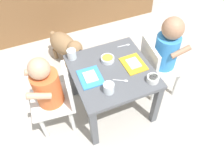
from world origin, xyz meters
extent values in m
plane|color=#B2ADA3|center=(0.00, 0.00, 0.00)|extent=(7.00, 7.00, 0.00)
cube|color=#515459|center=(0.00, 0.00, 0.41)|extent=(0.54, 0.55, 0.03)
cube|color=#515459|center=(-0.24, -0.25, 0.20)|extent=(0.04, 0.04, 0.40)
cube|color=#515459|center=(0.24, -0.25, 0.20)|extent=(0.04, 0.04, 0.40)
cube|color=#515459|center=(-0.24, 0.25, 0.20)|extent=(0.04, 0.04, 0.40)
cube|color=#515459|center=(0.24, 0.25, 0.20)|extent=(0.04, 0.04, 0.40)
cube|color=silver|center=(-0.44, 0.02, 0.28)|extent=(0.31, 0.31, 0.02)
cube|color=silver|center=(-0.31, 0.00, 0.40)|extent=(0.05, 0.27, 0.22)
cylinder|color=#D86633|center=(-0.44, 0.02, 0.41)|extent=(0.17, 0.17, 0.25)
sphere|color=tan|center=(-0.45, 0.02, 0.60)|extent=(0.13, 0.13, 0.13)
cylinder|color=silver|center=(-0.53, 0.13, 0.14)|extent=(0.03, 0.03, 0.27)
cylinder|color=silver|center=(-0.55, -0.07, 0.14)|extent=(0.03, 0.03, 0.27)
cylinder|color=silver|center=(-0.33, 0.11, 0.14)|extent=(0.03, 0.03, 0.27)
cylinder|color=silver|center=(-0.35, -0.09, 0.14)|extent=(0.03, 0.03, 0.27)
cylinder|color=tan|center=(-0.48, 0.12, 0.48)|extent=(0.15, 0.06, 0.09)
cylinder|color=tan|center=(-0.50, -0.07, 0.48)|extent=(0.15, 0.06, 0.09)
cube|color=silver|center=(0.44, 0.01, 0.28)|extent=(0.31, 0.31, 0.02)
cube|color=silver|center=(0.31, 0.02, 0.40)|extent=(0.05, 0.27, 0.22)
cylinder|color=#388CD8|center=(0.44, 0.01, 0.42)|extent=(0.17, 0.17, 0.27)
sphere|color=#A87A5B|center=(0.45, 0.01, 0.63)|extent=(0.15, 0.15, 0.15)
cylinder|color=silver|center=(0.53, -0.10, 0.14)|extent=(0.03, 0.03, 0.27)
cylinder|color=silver|center=(0.55, 0.10, 0.14)|extent=(0.03, 0.03, 0.27)
cylinder|color=silver|center=(0.33, -0.08, 0.14)|extent=(0.03, 0.03, 0.27)
cylinder|color=silver|center=(0.35, 0.12, 0.14)|extent=(0.03, 0.03, 0.27)
cylinder|color=#A87A5B|center=(0.48, -0.09, 0.49)|extent=(0.15, 0.05, 0.09)
cylinder|color=#A87A5B|center=(0.50, 0.10, 0.49)|extent=(0.15, 0.05, 0.09)
ellipsoid|color=olive|center=(-0.19, 0.69, 0.19)|extent=(0.29, 0.35, 0.20)
sphere|color=olive|center=(-0.12, 0.52, 0.24)|extent=(0.14, 0.14, 0.14)
sphere|color=black|center=(-0.11, 0.48, 0.24)|extent=(0.06, 0.06, 0.06)
torus|color=green|center=(-0.14, 0.56, 0.23)|extent=(0.12, 0.07, 0.11)
sphere|color=olive|center=(-0.25, 0.82, 0.23)|extent=(0.05, 0.05, 0.05)
cylinder|color=olive|center=(-0.21, 0.59, 0.06)|extent=(0.04, 0.04, 0.11)
cylinder|color=olive|center=(-0.11, 0.63, 0.06)|extent=(0.04, 0.04, 0.11)
cylinder|color=olive|center=(-0.28, 0.74, 0.06)|extent=(0.04, 0.04, 0.11)
cylinder|color=olive|center=(-0.18, 0.79, 0.06)|extent=(0.04, 0.04, 0.11)
cube|color=#388CD8|center=(-0.16, -0.01, 0.43)|extent=(0.15, 0.18, 0.01)
cube|color=white|center=(-0.16, -0.01, 0.43)|extent=(0.08, 0.10, 0.01)
cube|color=gold|center=(0.16, -0.01, 0.43)|extent=(0.15, 0.18, 0.01)
cube|color=white|center=(0.16, -0.01, 0.43)|extent=(0.08, 0.10, 0.01)
cylinder|color=white|center=(-0.09, -0.16, 0.46)|extent=(0.07, 0.07, 0.07)
cylinder|color=silver|center=(-0.09, -0.16, 0.44)|extent=(0.06, 0.06, 0.04)
cylinder|color=white|center=(-0.21, 0.22, 0.46)|extent=(0.06, 0.06, 0.07)
cylinder|color=silver|center=(-0.21, 0.22, 0.44)|extent=(0.06, 0.06, 0.03)
cylinder|color=white|center=(0.01, 0.09, 0.44)|extent=(0.09, 0.09, 0.03)
cylinder|color=gold|center=(0.01, 0.09, 0.45)|extent=(0.08, 0.08, 0.01)
cylinder|color=white|center=(0.20, -0.20, 0.44)|extent=(0.08, 0.08, 0.04)
cylinder|color=#4C8C33|center=(0.20, -0.20, 0.46)|extent=(0.06, 0.06, 0.01)
cylinder|color=silver|center=(0.17, 0.20, 0.42)|extent=(0.08, 0.01, 0.01)
ellipsoid|color=silver|center=(0.22, 0.19, 0.42)|extent=(0.03, 0.02, 0.01)
cylinder|color=silver|center=(0.00, -0.10, 0.42)|extent=(0.07, 0.04, 0.01)
ellipsoid|color=silver|center=(0.04, -0.13, 0.42)|extent=(0.03, 0.03, 0.01)
camera|label=1|loc=(-0.42, -0.97, 1.51)|focal=35.68mm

